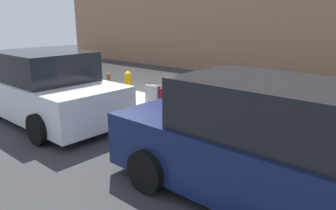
{
  "coord_description": "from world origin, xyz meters",
  "views": [
    {
      "loc": [
        -6.61,
        5.56,
        2.44
      ],
      "look_at": [
        -2.18,
        0.34,
        0.55
      ],
      "focal_mm": 33.51,
      "sensor_mm": 36.0,
      "label": 1
    }
  ],
  "objects_px": {
    "suitcase_teal_2": "(218,109)",
    "parked_car_navy_0": "(271,149)",
    "suitcase_red_0": "(265,117)",
    "suitcase_olive_3": "(199,107)",
    "bollard_post": "(109,85)",
    "parked_car_white_1": "(45,89)",
    "suitcase_black_1": "(243,108)",
    "suitcase_navy_4": "(182,100)",
    "suitcase_silver_6": "(153,95)",
    "suitcase_maroon_5": "(168,99)",
    "fire_hydrant": "(128,85)"
  },
  "relations": [
    {
      "from": "suitcase_teal_2",
      "to": "suitcase_maroon_5",
      "type": "distance_m",
      "value": 1.57
    },
    {
      "from": "fire_hydrant",
      "to": "parked_car_white_1",
      "type": "height_order",
      "value": "parked_car_white_1"
    },
    {
      "from": "suitcase_silver_6",
      "to": "suitcase_red_0",
      "type": "bearing_deg",
      "value": -179.94
    },
    {
      "from": "parked_car_white_1",
      "to": "suitcase_teal_2",
      "type": "bearing_deg",
      "value": -147.2
    },
    {
      "from": "bollard_post",
      "to": "suitcase_olive_3",
      "type": "bearing_deg",
      "value": -178.38
    },
    {
      "from": "suitcase_teal_2",
      "to": "bollard_post",
      "type": "bearing_deg",
      "value": 1.97
    },
    {
      "from": "parked_car_navy_0",
      "to": "bollard_post",
      "type": "bearing_deg",
      "value": -19.87
    },
    {
      "from": "suitcase_teal_2",
      "to": "suitcase_olive_3",
      "type": "relative_size",
      "value": 1.06
    },
    {
      "from": "suitcase_olive_3",
      "to": "fire_hydrant",
      "type": "relative_size",
      "value": 0.87
    },
    {
      "from": "suitcase_silver_6",
      "to": "parked_car_white_1",
      "type": "distance_m",
      "value": 2.75
    },
    {
      "from": "suitcase_teal_2",
      "to": "suitcase_navy_4",
      "type": "relative_size",
      "value": 0.84
    },
    {
      "from": "suitcase_olive_3",
      "to": "suitcase_navy_4",
      "type": "relative_size",
      "value": 0.79
    },
    {
      "from": "fire_hydrant",
      "to": "bollard_post",
      "type": "distance_m",
      "value": 0.71
    },
    {
      "from": "bollard_post",
      "to": "parked_car_white_1",
      "type": "distance_m",
      "value": 2.17
    },
    {
      "from": "suitcase_olive_3",
      "to": "suitcase_navy_4",
      "type": "distance_m",
      "value": 0.53
    },
    {
      "from": "suitcase_black_1",
      "to": "suitcase_teal_2",
      "type": "height_order",
      "value": "suitcase_black_1"
    },
    {
      "from": "parked_car_white_1",
      "to": "suitcase_silver_6",
      "type": "bearing_deg",
      "value": -121.91
    },
    {
      "from": "suitcase_black_1",
      "to": "suitcase_teal_2",
      "type": "xyz_separation_m",
      "value": [
        0.57,
        0.09,
        -0.11
      ]
    },
    {
      "from": "suitcase_olive_3",
      "to": "parked_car_white_1",
      "type": "height_order",
      "value": "parked_car_white_1"
    },
    {
      "from": "suitcase_teal_2",
      "to": "parked_car_navy_0",
      "type": "height_order",
      "value": "parked_car_navy_0"
    },
    {
      "from": "suitcase_teal_2",
      "to": "suitcase_olive_3",
      "type": "distance_m",
      "value": 0.5
    },
    {
      "from": "suitcase_silver_6",
      "to": "parked_car_navy_0",
      "type": "bearing_deg",
      "value": 151.49
    },
    {
      "from": "suitcase_navy_4",
      "to": "suitcase_maroon_5",
      "type": "distance_m",
      "value": 0.57
    },
    {
      "from": "suitcase_teal_2",
      "to": "suitcase_navy_4",
      "type": "bearing_deg",
      "value": 3.09
    },
    {
      "from": "suitcase_red_0",
      "to": "suitcase_teal_2",
      "type": "xyz_separation_m",
      "value": [
        1.11,
        0.05,
        -0.03
      ]
    },
    {
      "from": "suitcase_maroon_5",
      "to": "suitcase_black_1",
      "type": "bearing_deg",
      "value": -179.07
    },
    {
      "from": "suitcase_silver_6",
      "to": "parked_car_navy_0",
      "type": "distance_m",
      "value": 4.87
    },
    {
      "from": "suitcase_olive_3",
      "to": "suitcase_silver_6",
      "type": "relative_size",
      "value": 1.18
    },
    {
      "from": "parked_car_white_1",
      "to": "fire_hydrant",
      "type": "bearing_deg",
      "value": -101.6
    },
    {
      "from": "suitcase_teal_2",
      "to": "parked_car_navy_0",
      "type": "distance_m",
      "value": 3.17
    },
    {
      "from": "suitcase_teal_2",
      "to": "parked_car_white_1",
      "type": "xyz_separation_m",
      "value": [
        3.53,
        2.27,
        0.37
      ]
    },
    {
      "from": "suitcase_olive_3",
      "to": "parked_car_navy_0",
      "type": "relative_size",
      "value": 0.16
    },
    {
      "from": "suitcase_red_0",
      "to": "bollard_post",
      "type": "height_order",
      "value": "bollard_post"
    },
    {
      "from": "suitcase_maroon_5",
      "to": "bollard_post",
      "type": "bearing_deg",
      "value": 4.88
    },
    {
      "from": "parked_car_navy_0",
      "to": "parked_car_white_1",
      "type": "bearing_deg",
      "value": -0.0
    },
    {
      "from": "suitcase_teal_2",
      "to": "bollard_post",
      "type": "height_order",
      "value": "suitcase_teal_2"
    },
    {
      "from": "suitcase_teal_2",
      "to": "suitcase_maroon_5",
      "type": "height_order",
      "value": "suitcase_maroon_5"
    },
    {
      "from": "suitcase_olive_3",
      "to": "parked_car_white_1",
      "type": "bearing_deg",
      "value": 36.41
    },
    {
      "from": "suitcase_silver_6",
      "to": "suitcase_teal_2",
      "type": "bearing_deg",
      "value": 178.8
    },
    {
      "from": "suitcase_black_1",
      "to": "bollard_post",
      "type": "distance_m",
      "value": 4.32
    },
    {
      "from": "fire_hydrant",
      "to": "parked_car_navy_0",
      "type": "bearing_deg",
      "value": 156.35
    },
    {
      "from": "suitcase_teal_2",
      "to": "suitcase_olive_3",
      "type": "xyz_separation_m",
      "value": [
        0.5,
        0.04,
        -0.03
      ]
    },
    {
      "from": "suitcase_black_1",
      "to": "parked_car_navy_0",
      "type": "bearing_deg",
      "value": 124.3
    },
    {
      "from": "suitcase_black_1",
      "to": "suitcase_navy_4",
      "type": "relative_size",
      "value": 1.19
    },
    {
      "from": "suitcase_black_1",
      "to": "suitcase_olive_3",
      "type": "xyz_separation_m",
      "value": [
        1.06,
        0.13,
        -0.14
      ]
    },
    {
      "from": "suitcase_olive_3",
      "to": "bollard_post",
      "type": "relative_size",
      "value": 1.0
    },
    {
      "from": "suitcase_red_0",
      "to": "suitcase_olive_3",
      "type": "bearing_deg",
      "value": 2.99
    },
    {
      "from": "suitcase_teal_2",
      "to": "parked_car_white_1",
      "type": "distance_m",
      "value": 4.21
    },
    {
      "from": "suitcase_silver_6",
      "to": "suitcase_maroon_5",
      "type": "bearing_deg",
      "value": -178.54
    },
    {
      "from": "suitcase_red_0",
      "to": "suitcase_navy_4",
      "type": "relative_size",
      "value": 0.73
    }
  ]
}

